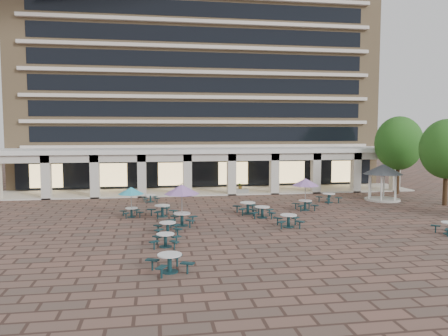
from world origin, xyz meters
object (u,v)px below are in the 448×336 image
at_px(picnic_table_2, 289,220).
at_px(planter_left, 181,190).
at_px(picnic_table_1, 168,227).
at_px(picnic_table_0, 170,261).
at_px(gazebo, 383,173).
at_px(planter_right, 240,189).

bearing_deg(picnic_table_2, planter_left, 116.40).
height_order(picnic_table_1, picnic_table_2, picnic_table_2).
height_order(picnic_table_0, planter_left, planter_left).
xyz_separation_m(picnic_table_0, planter_left, (1.83, 22.72, -0.01)).
distance_m(picnic_table_0, picnic_table_1, 7.00).
xyz_separation_m(gazebo, planter_right, (-11.68, 5.77, -1.94)).
xyz_separation_m(picnic_table_2, planter_left, (-5.98, 14.90, -0.00)).
distance_m(gazebo, planter_left, 18.49).
relative_size(picnic_table_0, picnic_table_1, 1.26).
xyz_separation_m(picnic_table_1, planter_right, (7.49, 15.72, 0.02)).
bearing_deg(planter_right, picnic_table_0, -108.51).
relative_size(picnic_table_0, gazebo, 0.63).
bearing_deg(picnic_table_2, picnic_table_1, -169.35).
relative_size(picnic_table_1, planter_right, 1.14).
height_order(picnic_table_0, picnic_table_1, picnic_table_0).
bearing_deg(picnic_table_1, picnic_table_2, 3.81).
xyz_separation_m(picnic_table_1, gazebo, (19.18, 9.95, 1.96)).
bearing_deg(planter_right, picnic_table_1, -115.48).
xyz_separation_m(picnic_table_0, gazebo, (19.29, 16.95, 1.92)).
bearing_deg(picnic_table_2, gazebo, 43.04).
xyz_separation_m(picnic_table_1, picnic_table_2, (7.70, 0.82, 0.04)).
bearing_deg(picnic_table_1, planter_left, 81.45).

